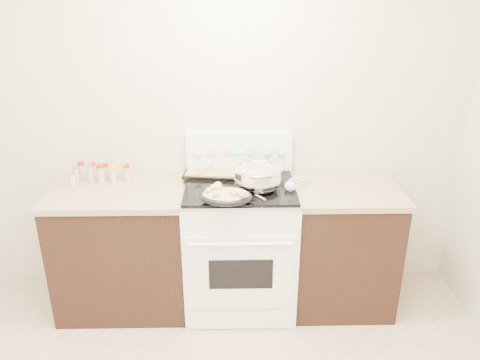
{
  "coord_description": "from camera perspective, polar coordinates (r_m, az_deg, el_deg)",
  "views": [
    {
      "loc": [
        0.3,
        -1.5,
        2.19
      ],
      "look_at": [
        0.35,
        1.37,
        1.0
      ],
      "focal_mm": 35.0,
      "sensor_mm": 36.0,
      "label": 1
    }
  ],
  "objects": [
    {
      "name": "kitchen_range",
      "position": [
        3.38,
        -0.02,
        -7.65
      ],
      "size": [
        0.78,
        0.73,
        1.22
      ],
      "color": "white",
      "rests_on": "ground"
    },
    {
      "name": "counter_left",
      "position": [
        3.49,
        -13.92,
        -7.91
      ],
      "size": [
        0.93,
        0.67,
        0.92
      ],
      "color": "black",
      "rests_on": "ground"
    },
    {
      "name": "blue_ladle",
      "position": [
        3.11,
        6.28,
        -0.63
      ],
      "size": [
        0.19,
        0.22,
        0.09
      ],
      "color": "#98D1E3",
      "rests_on": "kitchen_range"
    },
    {
      "name": "mixing_bowl",
      "position": [
        3.1,
        2.12,
        0.3
      ],
      "size": [
        0.36,
        0.36,
        0.19
      ],
      "color": "silver",
      "rests_on": "kitchen_range"
    },
    {
      "name": "spice_jars",
      "position": [
        3.42,
        -16.67,
        0.89
      ],
      "size": [
        0.4,
        0.24,
        0.13
      ],
      "color": "#BFB28C",
      "rests_on": "counter_left"
    },
    {
      "name": "roasting_pan",
      "position": [
        2.9,
        -1.72,
        -1.92
      ],
      "size": [
        0.35,
        0.25,
        0.11
      ],
      "color": "black",
      "rests_on": "kitchen_range"
    },
    {
      "name": "baking_sheet",
      "position": [
        3.36,
        -3.47,
        1.06
      ],
      "size": [
        0.42,
        0.32,
        0.06
      ],
      "color": "black",
      "rests_on": "kitchen_range"
    },
    {
      "name": "wooden_spoon",
      "position": [
        2.98,
        0.73,
        -1.97
      ],
      "size": [
        0.17,
        0.23,
        0.04
      ],
      "color": "#AC814E",
      "rests_on": "kitchen_range"
    },
    {
      "name": "counter_right",
      "position": [
        3.49,
        12.17,
        -7.72
      ],
      "size": [
        0.73,
        0.67,
        0.92
      ],
      "color": "black",
      "rests_on": "ground"
    },
    {
      "name": "room_shell",
      "position": [
        1.6,
        -11.72,
        4.31
      ],
      "size": [
        4.1,
        3.6,
        2.75
      ],
      "color": "beige",
      "rests_on": "ground"
    }
  ]
}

